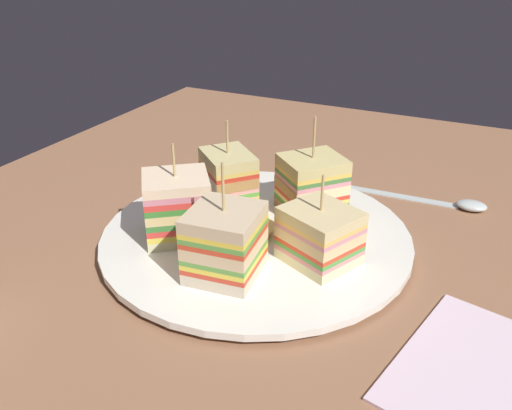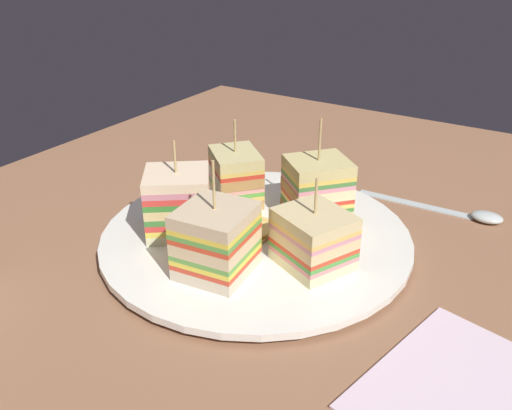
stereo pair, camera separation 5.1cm
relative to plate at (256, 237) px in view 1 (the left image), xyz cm
name	(u,v)px [view 1 (the left image)]	position (x,y,z in cm)	size (l,w,h in cm)	color
ground_plane	(256,251)	(0.00, 0.00, -1.63)	(95.86, 76.91, 1.80)	#926345
plate	(256,237)	(0.00, 0.00, 0.00)	(29.99, 29.99, 1.21)	white
sandwich_wedge_0	(319,236)	(-2.01, -7.11, 2.98)	(7.34, 7.71, 8.29)	beige
sandwich_wedge_1	(311,185)	(6.72, -3.08, 3.43)	(8.04, 7.98, 10.24)	beige
sandwich_wedge_2	(229,178)	(4.83, 5.59, 3.27)	(7.46, 7.59, 9.15)	beige
sandwich_wedge_3	(178,207)	(-3.70, 6.41, 3.58)	(8.04, 8.15, 9.37)	beige
sandwich_wedge_4	(225,243)	(-7.36, -0.68, 3.47)	(6.65, 6.29, 10.26)	beige
chip_pile	(248,227)	(-0.81, 0.50, 1.34)	(5.35, 6.04, 1.54)	#EDC062
spoon	(447,202)	(16.70, -15.68, -0.36)	(2.44, 15.77, 1.00)	silver
napkin	(489,375)	(-9.20, -22.18, -0.48)	(14.36, 11.51, 0.50)	silver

